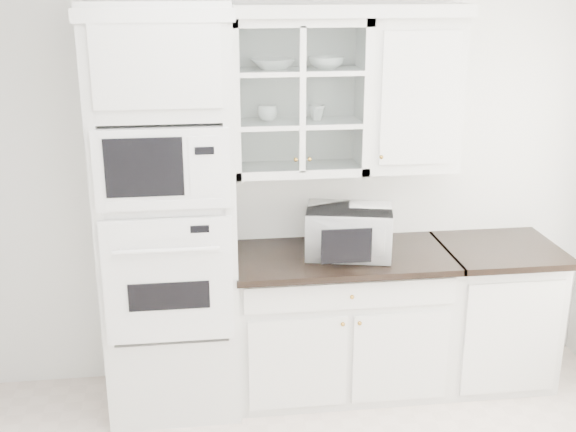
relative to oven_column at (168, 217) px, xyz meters
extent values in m
cube|color=white|center=(0.75, 0.32, 0.15)|extent=(4.00, 0.02, 2.70)
cube|color=silver|center=(0.00, 0.01, 0.00)|extent=(0.76, 0.65, 2.40)
cube|color=white|center=(0.00, -0.33, -0.26)|extent=(0.70, 0.03, 0.72)
cube|color=black|center=(0.00, -0.35, -0.34)|extent=(0.44, 0.01, 0.16)
cube|color=white|center=(0.00, -0.33, 0.37)|extent=(0.70, 0.03, 0.43)
cube|color=black|center=(-0.09, -0.35, 0.39)|extent=(0.40, 0.01, 0.31)
cube|color=silver|center=(1.03, 0.03, -0.76)|extent=(1.30, 0.60, 0.88)
cube|color=black|center=(1.03, 0.00, -0.30)|extent=(1.32, 0.67, 0.04)
cube|color=silver|center=(2.03, 0.03, -0.76)|extent=(0.70, 0.60, 0.88)
cube|color=black|center=(2.03, 0.00, -0.30)|extent=(0.72, 0.67, 0.04)
cube|color=silver|center=(0.78, 0.17, 0.65)|extent=(0.80, 0.33, 0.90)
cube|color=silver|center=(0.78, 0.17, 0.50)|extent=(0.74, 0.29, 0.02)
cube|color=silver|center=(0.78, 0.17, 0.80)|extent=(0.74, 0.29, 0.02)
cube|color=silver|center=(1.46, 0.17, 0.65)|extent=(0.55, 0.33, 0.90)
cube|color=white|center=(0.68, 0.14, 1.14)|extent=(2.14, 0.38, 0.07)
imported|color=white|center=(1.07, 0.01, -0.13)|extent=(0.58, 0.52, 0.29)
imported|color=white|center=(0.63, 0.18, 0.84)|extent=(0.29, 0.29, 0.06)
imported|color=white|center=(0.94, 0.17, 0.84)|extent=(0.21, 0.21, 0.07)
imported|color=white|center=(0.60, 0.18, 0.56)|extent=(0.14, 0.14, 0.09)
imported|color=white|center=(0.89, 0.17, 0.56)|extent=(0.11, 0.11, 0.09)
camera|label=1|loc=(0.19, -3.99, 1.31)|focal=45.00mm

